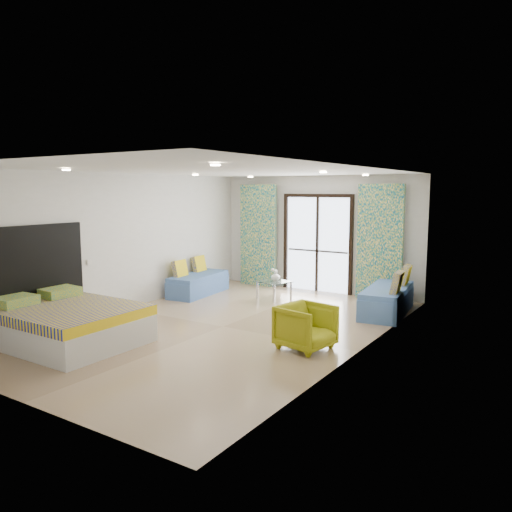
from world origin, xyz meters
The scene contains 24 objects.
floor centered at (0.00, 0.00, 0.00)m, with size 5.00×7.50×0.01m, color #917557, non-canonical shape.
ceiling centered at (0.00, 0.00, 2.70)m, with size 5.00×7.50×0.01m, color silver, non-canonical shape.
wall_back centered at (0.00, 3.75, 1.35)m, with size 5.00×0.01×2.70m, color silver, non-canonical shape.
wall_front centered at (0.00, -3.75, 1.35)m, with size 5.00×0.01×2.70m, color silver, non-canonical shape.
wall_left centered at (-2.50, 0.00, 1.35)m, with size 0.01×7.50×2.70m, color silver, non-canonical shape.
wall_right centered at (2.50, 0.00, 1.35)m, with size 0.01×7.50×2.70m, color silver, non-canonical shape.
balcony_door centered at (0.00, 3.72, 1.26)m, with size 1.76×0.08×2.28m.
balcony_rail centered at (0.00, 3.73, 0.95)m, with size 1.52×0.03×0.04m, color #595451.
curtain_left centered at (-1.55, 3.57, 1.25)m, with size 1.00×0.10×2.50m, color silver.
curtain_right centered at (1.55, 3.57, 1.25)m, with size 1.00×0.10×2.50m, color silver.
downlight_a centered at (-1.40, -2.00, 2.67)m, with size 0.12×0.12×0.02m, color #FFE0B2.
downlight_b centered at (1.40, -2.00, 2.67)m, with size 0.12×0.12×0.02m, color #FFE0B2.
downlight_c centered at (-1.40, 1.00, 2.67)m, with size 0.12×0.12×0.02m, color #FFE0B2.
downlight_d centered at (1.40, 1.00, 2.67)m, with size 0.12×0.12×0.02m, color #FFE0B2.
downlight_e centered at (-1.40, 3.00, 2.67)m, with size 0.12×0.12×0.02m, color #FFE0B2.
downlight_f centered at (1.40, 3.00, 2.67)m, with size 0.12×0.12×0.02m, color #FFE0B2.
headboard centered at (-2.46, -2.06, 1.05)m, with size 0.06×2.10×1.50m, color black.
switch_plate centered at (-2.47, -0.81, 1.05)m, with size 0.02×0.10×0.10m, color silver.
bed centered at (-1.48, -2.06, 0.31)m, with size 2.11×1.73×0.73m.
daybed_left centered at (-2.11, 1.89, 0.26)m, with size 0.84×1.74×0.83m.
daybed_right centered at (2.12, 2.48, 0.28)m, with size 0.93×1.91×0.91m.
coffee_table centered at (-0.38, 2.40, 0.35)m, with size 0.73×0.73×0.69m.
vase centered at (-0.40, 2.47, 0.49)m, with size 0.19×0.20×0.19m, color white.
armchair centered at (1.77, -0.31, 0.37)m, with size 0.72×0.68×0.74m, color #9D9E14.
Camera 1 is at (5.08, -6.81, 2.38)m, focal length 35.00 mm.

